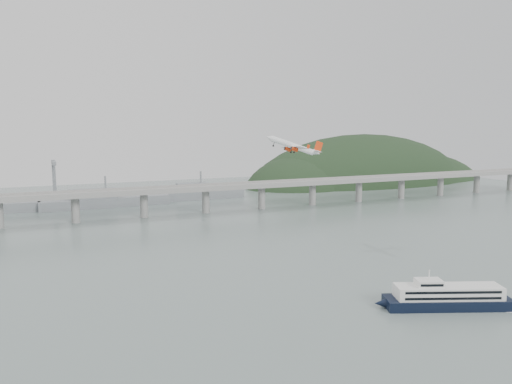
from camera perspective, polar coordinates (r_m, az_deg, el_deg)
name	(u,v)px	position (r m, az deg, el deg)	size (l,w,h in m)	color
ground	(307,289)	(222.24, 5.90, -10.99)	(900.00, 900.00, 0.00)	slate
bridge	(180,193)	(399.74, -8.66, -0.09)	(800.00, 22.00, 23.90)	gray
headland	(372,196)	(651.99, 13.08, -0.50)	(365.00, 155.00, 156.00)	black
ferry	(448,297)	(212.86, 21.08, -11.15)	(76.87, 37.56, 15.26)	black
airliner	(294,146)	(284.73, 4.38, 5.22)	(35.28, 32.07, 13.54)	white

